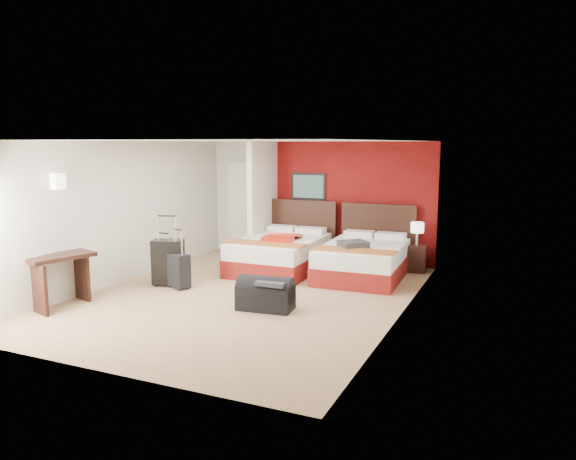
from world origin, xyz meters
The scene contains 17 objects.
ground centered at (0.00, 0.00, 0.00)m, with size 6.50×6.50×0.00m, color tan.
room_walls centered at (-1.40, 1.42, 1.26)m, with size 5.02×6.52×2.50m.
red_accent_panel centered at (0.75, 3.23, 1.25)m, with size 3.50×0.04×2.50m, color maroon.
partition_wall centered at (-1.00, 2.61, 1.25)m, with size 0.12×1.20×2.50m, color silver.
entry_door centered at (-1.75, 3.20, 1.02)m, with size 0.82×0.06×2.05m, color silver.
bed_left centered at (-0.27, 1.87, 0.32)m, with size 1.47×2.10×0.63m, color silver.
bed_right centered at (1.38, 1.96, 0.31)m, with size 1.44×2.05×0.62m, color white.
red_suitcase_open centered at (-0.17, 1.77, 0.68)m, with size 0.56×0.77×0.10m, color #B31C0F.
jacket_bundle centered at (1.28, 1.66, 0.67)m, with size 0.48×0.38×0.12m, color #3A393F.
nightstand centered at (2.19, 2.84, 0.26)m, with size 0.37×0.37×0.52m, color black.
table_lamp centered at (2.19, 2.84, 0.74)m, with size 0.25×0.25×0.45m, color white.
suitcase_black centered at (-1.58, 0.06, 0.39)m, with size 0.52×0.32×0.78m, color black.
suitcase_charcoal centered at (-1.29, -0.04, 0.28)m, with size 0.38×0.24×0.57m, color black.
suitcase_navy centered at (-1.74, 0.16, 0.26)m, with size 0.37×0.23×0.51m, color black.
duffel_bag centered at (0.59, -0.51, 0.21)m, with size 0.82×0.44×0.42m, color black.
jacket_draped centered at (0.74, -0.56, 0.45)m, with size 0.44×0.37×0.06m, color #333337.
desk centered at (-2.31, -1.63, 0.40)m, with size 0.48×0.97×0.81m, color black.
Camera 1 is at (4.07, -7.55, 2.47)m, focal length 33.85 mm.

